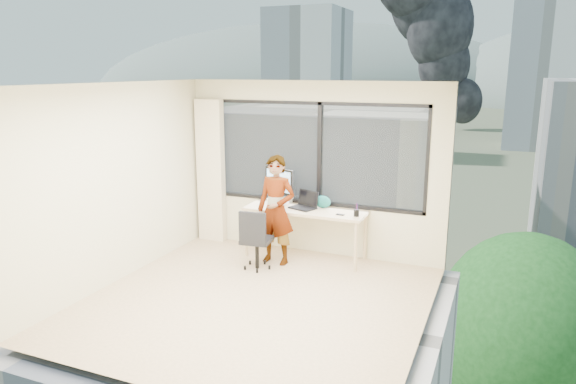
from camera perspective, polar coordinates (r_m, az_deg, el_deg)
The scene contains 24 objects.
floor at distance 6.60m, azimuth -3.42°, elevation -11.62°, with size 4.00×4.00×0.01m, color tan.
ceiling at distance 6.00m, azimuth -3.76°, elevation 11.56°, with size 4.00×4.00×0.01m, color white.
wall_front at distance 4.54m, azimuth -14.86°, elevation -6.13°, with size 4.00×0.01×2.60m, color beige.
wall_left at distance 7.26m, azimuth -17.90°, elevation 0.88°, with size 0.01×4.00×2.60m, color beige.
wall_right at distance 5.61m, azimuth 15.11°, elevation -2.45°, with size 0.01×4.00×2.60m, color beige.
window_wall at distance 7.92m, azimuth 3.13°, elevation 4.14°, with size 3.30×0.16×1.55m, color black, non-canonical shape.
curtain at distance 8.62m, azimuth -8.32°, elevation 2.23°, with size 0.45×0.14×2.30m, color #F8E8C2.
desk at distance 7.89m, azimuth 1.86°, elevation -4.48°, with size 1.80×0.60×0.75m, color tan.
chair at distance 7.45m, azimuth -3.38°, elevation -5.00°, with size 0.45×0.45×0.89m, color black, non-canonical shape.
person at distance 7.57m, azimuth -1.28°, elevation -1.95°, with size 0.58×0.38×1.58m, color #2D2D33.
monitor at distance 8.01m, azimuth -0.94°, elevation 0.66°, with size 0.56×0.12×0.56m, color black, non-canonical shape.
game_console at distance 8.14m, azimuth -0.85°, elevation -0.88°, with size 0.32×0.27×0.08m, color white.
laptop at distance 7.77m, azimuth 1.59°, elevation -0.96°, with size 0.36×0.38×0.24m, color black, non-canonical shape.
cellphone at distance 7.50m, azimuth 5.65°, elevation -2.43°, with size 0.12×0.05×0.01m, color black.
pen_cup at distance 7.45m, azimuth 7.40°, elevation -2.25°, with size 0.08×0.08×0.10m, color black.
handbag at distance 7.84m, azimuth 3.77°, elevation -1.05°, with size 0.24×0.12×0.19m, color #0D5040.
exterior_ground at distance 126.51m, azimuth 21.34°, elevation 4.65°, with size 400.00×400.00×0.04m, color #515B3D.
near_bldg_a at distance 38.50m, azimuth 4.29°, elevation -1.56°, with size 16.00×12.00×14.00m, color beige.
far_tower_a at distance 107.24m, azimuth 2.16°, elevation 11.68°, with size 14.00×14.00×28.00m, color silver.
far_tower_b at distance 125.50m, azimuth 25.64°, elevation 11.10°, with size 13.00×13.00×30.00m, color silver.
far_tower_d at distance 167.63m, azimuth 0.74°, elevation 11.20°, with size 16.00×14.00×22.00m, color silver.
hill_a at distance 348.13m, azimuth 2.06°, elevation 10.40°, with size 288.00×216.00×90.00m, color slate.
tree_a at distance 35.50m, azimuth -10.93°, elevation -8.15°, with size 7.00×7.00×8.00m, color #1B4F1A, non-canonical shape.
tree_b at distance 26.43m, azimuth 23.75°, elevation -15.69°, with size 7.60×7.60×9.00m, color #1B4F1A, non-canonical shape.
Camera 1 is at (2.66, -5.37, 2.77)m, focal length 32.94 mm.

